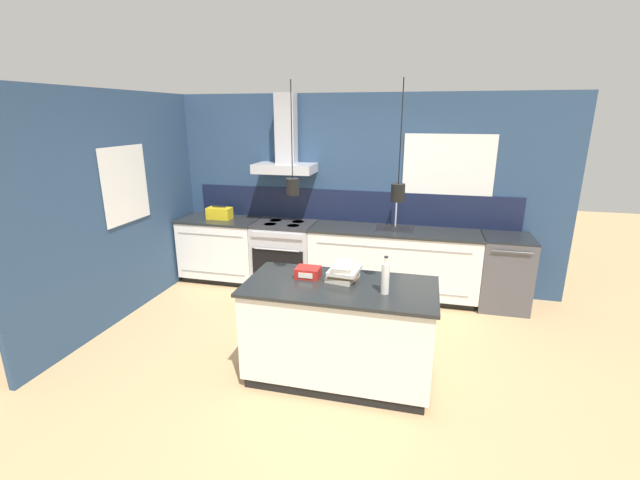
{
  "coord_description": "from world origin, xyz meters",
  "views": [
    {
      "loc": [
        0.98,
        -3.68,
        2.34
      ],
      "look_at": [
        -0.07,
        0.55,
        1.05
      ],
      "focal_mm": 24.0,
      "sensor_mm": 36.0,
      "label": 1
    }
  ],
  "objects_px": {
    "oven_range": "(285,254)",
    "yellow_toolbox": "(219,213)",
    "red_supply_box": "(308,272)",
    "bottle_on_island": "(385,278)",
    "dishwasher": "(504,272)",
    "book_stack": "(344,272)"
  },
  "relations": [
    {
      "from": "oven_range",
      "to": "yellow_toolbox",
      "type": "relative_size",
      "value": 2.68
    },
    {
      "from": "dishwasher",
      "to": "book_stack",
      "type": "bearing_deg",
      "value": -132.39
    },
    {
      "from": "book_stack",
      "to": "yellow_toolbox",
      "type": "distance_m",
      "value": 2.82
    },
    {
      "from": "book_stack",
      "to": "yellow_toolbox",
      "type": "xyz_separation_m",
      "value": [
        -2.14,
        1.84,
        0.01
      ]
    },
    {
      "from": "oven_range",
      "to": "yellow_toolbox",
      "type": "xyz_separation_m",
      "value": [
        -0.96,
        0.0,
        0.54
      ]
    },
    {
      "from": "book_stack",
      "to": "red_supply_box",
      "type": "distance_m",
      "value": 0.32
    },
    {
      "from": "bottle_on_island",
      "to": "yellow_toolbox",
      "type": "bearing_deg",
      "value": 140.76
    },
    {
      "from": "bottle_on_island",
      "to": "book_stack",
      "type": "distance_m",
      "value": 0.45
    },
    {
      "from": "oven_range",
      "to": "bottle_on_island",
      "type": "relative_size",
      "value": 2.8
    },
    {
      "from": "yellow_toolbox",
      "to": "oven_range",
      "type": "bearing_deg",
      "value": -0.26
    },
    {
      "from": "red_supply_box",
      "to": "yellow_toolbox",
      "type": "relative_size",
      "value": 0.64
    },
    {
      "from": "dishwasher",
      "to": "oven_range",
      "type": "bearing_deg",
      "value": -179.92
    },
    {
      "from": "oven_range",
      "to": "dishwasher",
      "type": "relative_size",
      "value": 1.0
    },
    {
      "from": "red_supply_box",
      "to": "bottle_on_island",
      "type": "bearing_deg",
      "value": -15.68
    },
    {
      "from": "dishwasher",
      "to": "red_supply_box",
      "type": "xyz_separation_m",
      "value": [
        -2.0,
        -1.86,
        0.5
      ]
    },
    {
      "from": "book_stack",
      "to": "red_supply_box",
      "type": "height_order",
      "value": "book_stack"
    },
    {
      "from": "bottle_on_island",
      "to": "yellow_toolbox",
      "type": "relative_size",
      "value": 0.95
    },
    {
      "from": "red_supply_box",
      "to": "oven_range",
      "type": "bearing_deg",
      "value": 114.72
    },
    {
      "from": "yellow_toolbox",
      "to": "dishwasher",
      "type": "bearing_deg",
      "value": -0.0
    },
    {
      "from": "oven_range",
      "to": "yellow_toolbox",
      "type": "distance_m",
      "value": 1.1
    },
    {
      "from": "oven_range",
      "to": "dishwasher",
      "type": "distance_m",
      "value": 2.86
    },
    {
      "from": "book_stack",
      "to": "bottle_on_island",
      "type": "bearing_deg",
      "value": -29.66
    }
  ]
}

